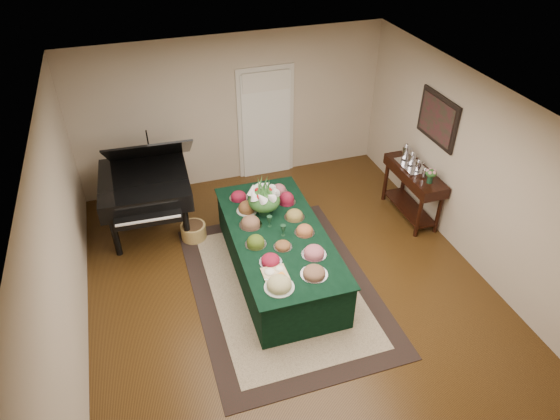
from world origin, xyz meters
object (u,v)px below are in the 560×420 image
object	(u,v)px
grand_piano	(145,184)
mahogany_sideboard	(414,181)
floral_centerpiece	(264,197)
buffet_table	(278,252)

from	to	relation	value
grand_piano	mahogany_sideboard	distance (m)	4.31
floral_centerpiece	grand_piano	xyz separation A→B (m)	(-1.59, 1.16, -0.17)
buffet_table	grand_piano	size ratio (longest dim) A/B	1.61
buffet_table	floral_centerpiece	bearing A→B (deg)	95.69
grand_piano	mahogany_sideboard	size ratio (longest dim) A/B	1.31
floral_centerpiece	grand_piano	bearing A→B (deg)	143.87
buffet_table	floral_centerpiece	distance (m)	0.82
buffet_table	mahogany_sideboard	bearing A→B (deg)	14.76
buffet_table	grand_piano	bearing A→B (deg)	134.53
buffet_table	grand_piano	distance (m)	2.39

